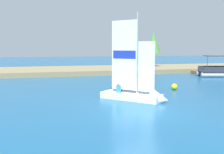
{
  "coord_description": "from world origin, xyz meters",
  "views": [
    {
      "loc": [
        -5.2,
        -13.27,
        3.58
      ],
      "look_at": [
        0.38,
        7.42,
        1.2
      ],
      "focal_mm": 41.52,
      "sensor_mm": 36.0,
      "label": 1
    }
  ],
  "objects": [
    {
      "name": "sailboat",
      "position": [
        1.26,
        3.15,
        0.49
      ],
      "size": [
        4.32,
        4.45,
        6.43
      ],
      "rotation": [
        0.0,
        0.0,
        -0.81
      ],
      "color": "white",
      "rests_on": "ground"
    },
    {
      "name": "pontoon_boat",
      "position": [
        16.53,
        14.87,
        0.67
      ],
      "size": [
        5.55,
        3.78,
        2.66
      ],
      "rotation": [
        0.0,
        0.0,
        -0.28
      ],
      "color": "#B2B2B7",
      "rests_on": "ground"
    },
    {
      "name": "wooden_dock",
      "position": [
        16.28,
        17.14,
        0.21
      ],
      "size": [
        1.86,
        5.69,
        0.41
      ],
      "primitive_type": "cube",
      "color": "brown",
      "rests_on": "ground"
    },
    {
      "name": "channel_buoy",
      "position": [
        5.79,
        6.72,
        0.27
      ],
      "size": [
        0.54,
        0.54,
        0.54
      ],
      "primitive_type": "sphere",
      "color": "yellow",
      "rests_on": "ground"
    },
    {
      "name": "ground_plane",
      "position": [
        0.0,
        0.0,
        0.0
      ],
      "size": [
        200.0,
        200.0,
        0.0
      ],
      "primitive_type": "plane",
      "color": "#195684"
    },
    {
      "name": "shoreline_tree_centre",
      "position": [
        12.26,
        25.68,
        4.49
      ],
      "size": [
        2.41,
        2.41,
        5.61
      ],
      "color": "brown",
      "rests_on": "shore_bank"
    },
    {
      "name": "shore_bank",
      "position": [
        0.0,
        25.0,
        0.32
      ],
      "size": [
        80.0,
        11.01,
        0.64
      ],
      "primitive_type": "cube",
      "color": "#897A56",
      "rests_on": "ground"
    }
  ]
}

